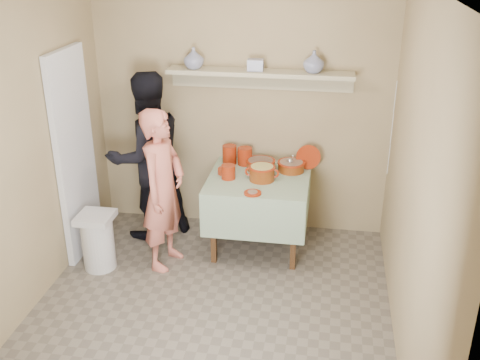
% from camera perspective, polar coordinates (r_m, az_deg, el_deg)
% --- Properties ---
extents(ground, '(3.50, 3.50, 0.00)m').
position_cam_1_polar(ground, '(4.77, -3.33, -14.04)').
color(ground, '#685E52').
rests_on(ground, ground).
extents(tile_panel, '(0.06, 0.70, 2.00)m').
position_cam_1_polar(tile_panel, '(5.52, -16.39, 2.39)').
color(tile_panel, silver).
rests_on(tile_panel, ground).
extents(plate_stack_a, '(0.14, 0.14, 0.19)m').
position_cam_1_polar(plate_stack_a, '(5.72, -1.08, 2.60)').
color(plate_stack_a, maroon).
rests_on(plate_stack_a, serving_table).
extents(plate_stack_b, '(0.15, 0.15, 0.18)m').
position_cam_1_polar(plate_stack_b, '(5.70, 0.49, 2.44)').
color(plate_stack_b, maroon).
rests_on(plate_stack_b, serving_table).
extents(bowl_stack, '(0.14, 0.14, 0.14)m').
position_cam_1_polar(bowl_stack, '(5.37, -1.19, 0.83)').
color(bowl_stack, maroon).
rests_on(bowl_stack, serving_table).
extents(empty_bowl, '(0.17, 0.17, 0.05)m').
position_cam_1_polar(empty_bowl, '(5.50, -1.39, 0.92)').
color(empty_bowl, maroon).
rests_on(empty_bowl, serving_table).
extents(propped_lid, '(0.25, 0.11, 0.24)m').
position_cam_1_polar(propped_lid, '(5.63, 6.95, 2.32)').
color(propped_lid, maroon).
rests_on(propped_lid, serving_table).
extents(vase_right, '(0.20, 0.20, 0.21)m').
position_cam_1_polar(vase_right, '(5.41, 7.51, 11.84)').
color(vase_right, navy).
rests_on(vase_right, wall_shelf).
extents(vase_left, '(0.28, 0.28, 0.20)m').
position_cam_1_polar(vase_left, '(5.55, -4.73, 12.25)').
color(vase_left, navy).
rests_on(vase_left, wall_shelf).
extents(ceramic_box, '(0.16, 0.11, 0.11)m').
position_cam_1_polar(ceramic_box, '(5.45, 1.58, 11.60)').
color(ceramic_box, navy).
rests_on(ceramic_box, wall_shelf).
extents(person_cook, '(0.48, 0.63, 1.54)m').
position_cam_1_polar(person_cook, '(5.18, -7.81, -1.01)').
color(person_cook, '#CA6857').
rests_on(person_cook, ground).
extents(person_helper, '(1.06, 1.05, 1.73)m').
position_cam_1_polar(person_helper, '(5.72, -9.40, 2.36)').
color(person_helper, black).
rests_on(person_helper, ground).
extents(room_shell, '(3.04, 3.54, 2.62)m').
position_cam_1_polar(room_shell, '(3.99, -3.88, 4.54)').
color(room_shell, tan).
rests_on(room_shell, ground).
extents(serving_table, '(0.97, 0.97, 0.76)m').
position_cam_1_polar(serving_table, '(5.49, 1.93, -0.81)').
color(serving_table, '#4C2D16').
rests_on(serving_table, ground).
extents(cazuela_meat_a, '(0.30, 0.30, 0.10)m').
position_cam_1_polar(cazuela_meat_a, '(5.59, 2.10, 1.67)').
color(cazuela_meat_a, '#5E2206').
rests_on(cazuela_meat_a, serving_table).
extents(cazuela_meat_b, '(0.28, 0.28, 0.10)m').
position_cam_1_polar(cazuela_meat_b, '(5.57, 5.22, 1.48)').
color(cazuela_meat_b, '#5E2206').
rests_on(cazuela_meat_b, serving_table).
extents(ladle, '(0.08, 0.26, 0.19)m').
position_cam_1_polar(ladle, '(5.54, 5.13, 1.94)').
color(ladle, silver).
rests_on(ladle, cazuela_meat_b).
extents(cazuela_rice, '(0.33, 0.25, 0.14)m').
position_cam_1_polar(cazuela_rice, '(5.33, 2.24, 0.83)').
color(cazuela_rice, '#5E2206').
rests_on(cazuela_rice, serving_table).
extents(front_plate, '(0.16, 0.16, 0.03)m').
position_cam_1_polar(front_plate, '(5.07, 1.29, -1.31)').
color(front_plate, maroon).
rests_on(front_plate, serving_table).
extents(wall_shelf, '(1.80, 0.25, 0.21)m').
position_cam_1_polar(wall_shelf, '(5.51, 2.06, 10.65)').
color(wall_shelf, tan).
rests_on(wall_shelf, room_shell).
extents(trash_bin, '(0.32, 0.32, 0.56)m').
position_cam_1_polar(trash_bin, '(5.45, -14.23, -6.01)').
color(trash_bin, silver).
rests_on(trash_bin, ground).
extents(electrical_cord, '(0.01, 0.05, 0.90)m').
position_cam_1_polar(electrical_cord, '(5.45, 15.18, 5.04)').
color(electrical_cord, silver).
rests_on(electrical_cord, wall_shelf).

